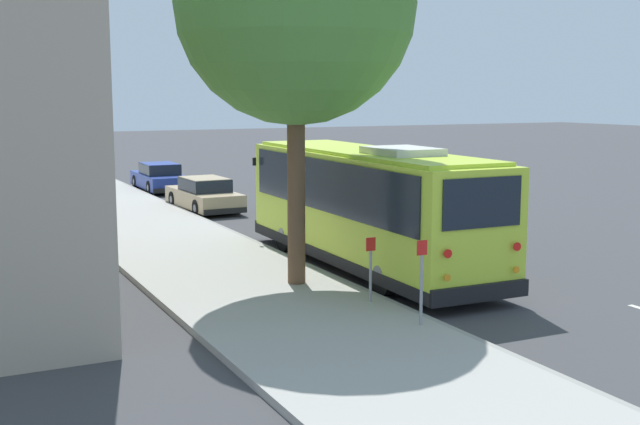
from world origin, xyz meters
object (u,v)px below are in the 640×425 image
Objects in this scene: sign_post_near at (421,282)px; parked_sedan_tan at (204,195)px; shuttle_bus at (367,202)px; sign_post_far at (371,269)px; parked_sedan_blue at (159,178)px.

parked_sedan_tan is at bearing -4.58° from sign_post_near.
sign_post_far is at bearing 152.71° from shuttle_bus.
shuttle_bus reaches higher than parked_sedan_blue.
shuttle_bus is 4.08m from sign_post_far.
parked_sedan_blue is 2.81× the size of sign_post_near.
parked_sedan_blue is at bearing -3.58° from sign_post_near.
sign_post_far is (-15.29, 1.38, 0.26)m from parked_sedan_tan.
parked_sedan_blue reaches higher than parked_sedan_tan.
sign_post_near is at bearing 173.66° from parked_sedan_tan.
parked_sedan_blue is at bearing -3.89° from sign_post_far.
sign_post_near is at bearing 161.83° from shuttle_bus.
parked_sedan_tan is 3.39× the size of sign_post_far.
sign_post_near is 1.19× the size of sign_post_far.
sign_post_far reaches higher than parked_sedan_tan.
parked_sedan_blue is at bearing 2.17° from shuttle_bus.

